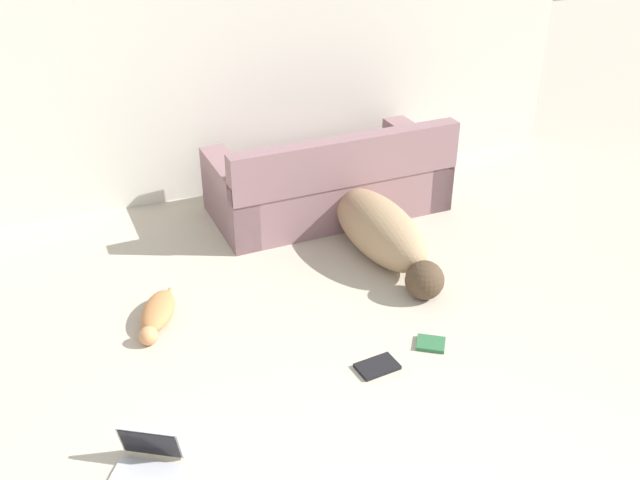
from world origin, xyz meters
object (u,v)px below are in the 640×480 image
Objects in this scene: laptop_open at (147,457)px; book_green at (431,344)px; book_black at (377,366)px; dog at (382,232)px; couch at (329,183)px; cat at (157,314)px.

laptop_open reaches higher than book_green.
laptop_open reaches higher than book_black.
dog is 1.09m from book_green.
book_green is 0.40m from book_black.
laptop_open is at bearing -168.63° from book_green.
couch reaches higher than book_black.
couch reaches higher than laptop_open.
laptop_open is (-0.25, -1.18, 0.01)m from cat.
dog is 2.39m from laptop_open.
dog is at bearing 120.73° from cat.
couch is 0.82m from dog.
couch is at bearing 146.34° from cat.
cat is at bearing 140.75° from book_black.
laptop_open is 1.39m from book_black.
dog is 6.27× the size of book_black.
couch is 7.39× the size of book_black.
book_black is at bearing -168.98° from book_green.
cat is 2.41× the size of book_black.
cat is at bearing 151.07° from book_green.
laptop_open is 1.58× the size of book_black.
cat reaches higher than book_green.
couch is at bearing 87.55° from book_green.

